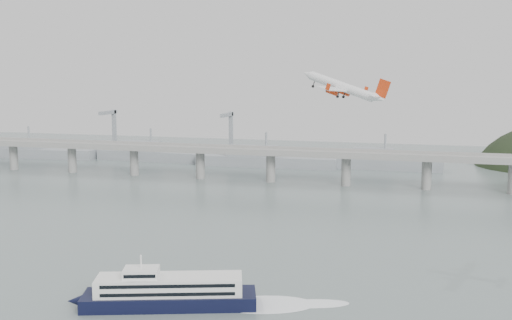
% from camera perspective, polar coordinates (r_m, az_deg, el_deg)
% --- Properties ---
extents(ground, '(900.00, 900.00, 0.00)m').
position_cam_1_polar(ground, '(205.97, -4.18, -12.10)').
color(ground, slate).
rests_on(ground, ground).
extents(bridge, '(800.00, 22.00, 23.90)m').
position_cam_1_polar(bridge, '(391.26, 5.52, 0.25)').
color(bridge, gray).
rests_on(bridge, ground).
extents(distant_fleet, '(453.00, 60.90, 40.00)m').
position_cam_1_polar(distant_fleet, '(502.73, -10.73, 0.59)').
color(distant_fleet, gray).
rests_on(distant_fleet, ground).
extents(ferry, '(85.28, 35.39, 16.57)m').
position_cam_1_polar(ferry, '(191.21, -8.23, -12.36)').
color(ferry, black).
rests_on(ferry, ground).
extents(airliner, '(38.10, 35.49, 14.53)m').
position_cam_1_polar(airliner, '(246.76, 8.32, 6.85)').
color(airliner, white).
rests_on(airliner, ground).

